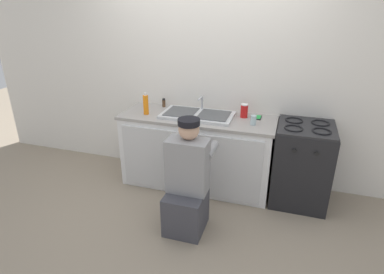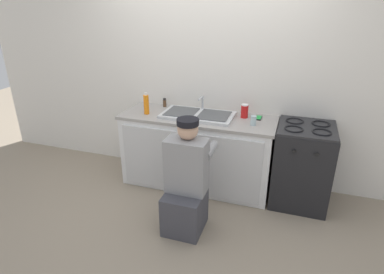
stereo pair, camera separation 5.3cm
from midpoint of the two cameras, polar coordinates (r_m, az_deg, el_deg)
name	(u,v)px [view 1 (the left image)]	position (r m, az deg, el deg)	size (l,w,h in m)	color
ground_plane	(189,195)	(3.74, -0.88, -10.35)	(12.00, 12.00, 0.00)	gray
back_wall	(206,75)	(3.83, 2.12, 10.87)	(6.00, 0.10, 2.50)	silver
counter_cabinet	(197,152)	(3.77, 0.47, -2.75)	(1.71, 0.62, 0.83)	white
countertop	(197,118)	(3.61, 0.54, 3.46)	(1.75, 0.62, 0.03)	#9E9993
sink_double_basin	(197,115)	(3.60, 0.55, 4.01)	(0.80, 0.44, 0.19)	silver
stove_range	(301,164)	(3.64, 18.49, -4.58)	(0.58, 0.62, 0.90)	black
plumber_person	(187,186)	(3.05, -1.38, -8.62)	(0.42, 0.61, 1.10)	#3F3F47
soda_cup_red	(244,111)	(3.60, 8.85, 4.64)	(0.08, 0.08, 0.15)	red
water_glass	(253,120)	(3.40, 10.42, 2.96)	(0.06, 0.06, 0.10)	#ADC6CC
soap_bottle_orange	(146,105)	(3.68, -8.62, 5.72)	(0.06, 0.06, 0.25)	orange
cell_phone	(258,117)	(3.62, 11.24, 3.43)	(0.07, 0.14, 0.01)	black
spice_bottle_pepper	(164,103)	(3.94, -5.42, 6.08)	(0.04, 0.04, 0.10)	#513823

